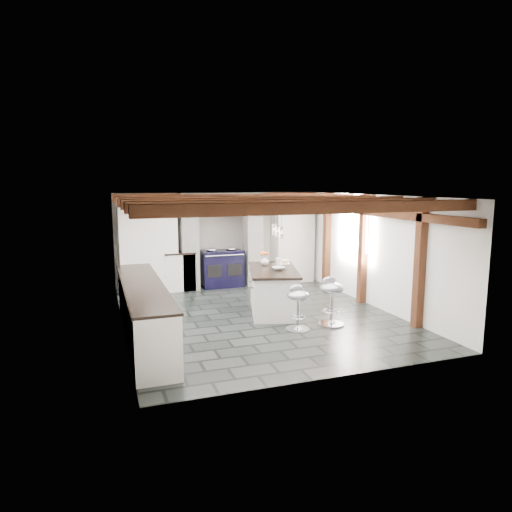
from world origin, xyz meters
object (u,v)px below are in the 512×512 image
object	(u,v)px
kitchen_island	(273,290)
bar_stool_near	(331,296)
bar_stool_far	(298,303)
range_cooker	(222,268)

from	to	relation	value
kitchen_island	bar_stool_near	bearing A→B (deg)	-43.88
kitchen_island	bar_stool_near	distance (m)	1.34
kitchen_island	bar_stool_far	xyz separation A→B (m)	(-0.03, -1.23, 0.05)
range_cooker	bar_stool_near	size ratio (longest dim) A/B	1.14
bar_stool_near	bar_stool_far	distance (m)	0.69
range_cooker	bar_stool_near	distance (m)	3.80
range_cooker	kitchen_island	bearing A→B (deg)	-81.22
range_cooker	kitchen_island	distance (m)	2.52
range_cooker	bar_stool_near	bearing A→B (deg)	-74.05
bar_stool_near	range_cooker	bearing A→B (deg)	96.97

